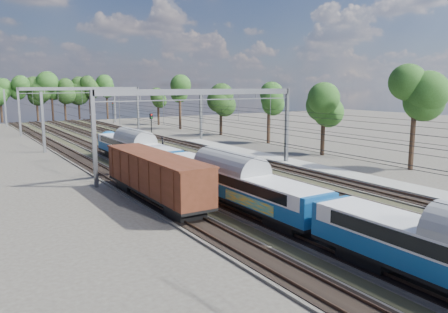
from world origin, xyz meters
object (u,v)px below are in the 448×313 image
freight_boxcar (155,174)px  worker (163,143)px  emu_train (233,176)px  signal_near (152,130)px  signal_far (113,110)px

freight_boxcar → worker: 30.96m
emu_train → signal_near: (3.56, 24.15, 1.22)m
freight_boxcar → emu_train: bearing=-45.4°
signal_far → emu_train: bearing=-99.0°
signal_far → worker: bearing=-96.5°
worker → signal_near: 10.25m
worker → signal_near: signal_near is taller
freight_boxcar → signal_far: signal_far is taller
freight_boxcar → signal_far: bearing=74.2°
emu_train → freight_boxcar: size_ratio=4.16×
emu_train → worker: emu_train is taller
signal_near → signal_far: bearing=57.0°
freight_boxcar → signal_far: size_ratio=2.83×
worker → signal_far: signal_far is taller
emu_train → freight_boxcar: emu_train is taller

